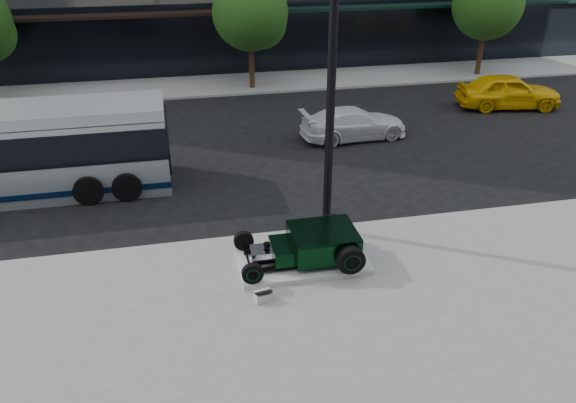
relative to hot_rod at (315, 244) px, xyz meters
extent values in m
plane|color=black|center=(-0.09, 3.80, -0.70)|extent=(120.00, 120.00, 0.00)
cube|color=gray|center=(-0.09, 17.80, -0.64)|extent=(70.00, 4.00, 0.12)
cube|color=black|center=(-10.09, 20.00, 1.30)|extent=(22.00, 0.50, 4.00)
cube|color=black|center=(12.91, 20.00, 1.30)|extent=(24.00, 0.50, 4.00)
cube|color=black|center=(-10.09, 19.40, 2.90)|extent=(22.00, 1.60, 0.15)
cube|color=black|center=(12.91, 19.40, 2.90)|extent=(24.00, 1.60, 0.15)
cylinder|color=black|center=(0.91, 16.80, 0.72)|extent=(0.28, 0.28, 2.60)
sphere|color=#0E330E|center=(0.91, 16.80, 3.22)|extent=(3.80, 3.80, 3.80)
sphere|color=#0E330E|center=(1.51, 17.10, 2.62)|extent=(2.60, 2.60, 2.60)
cylinder|color=black|center=(13.91, 16.80, 0.72)|extent=(0.28, 0.28, 2.60)
sphere|color=#0E330E|center=(13.91, 16.80, 3.22)|extent=(3.80, 3.80, 3.80)
sphere|color=#0E330E|center=(14.51, 17.10, 2.62)|extent=(2.60, 2.60, 2.60)
cube|color=silver|center=(-0.33, 0.00, -0.50)|extent=(3.40, 1.80, 0.15)
cube|color=black|center=(-0.33, -0.45, -0.33)|extent=(3.00, 0.08, 0.10)
cube|color=black|center=(-0.33, 0.45, -0.33)|extent=(3.00, 0.08, 0.10)
cube|color=black|center=(0.22, 0.00, 0.02)|extent=(1.70, 1.45, 0.62)
cube|color=black|center=(0.22, 0.00, 0.35)|extent=(1.70, 1.45, 0.06)
cube|color=black|center=(-0.88, 0.00, -0.10)|extent=(0.55, 1.05, 0.38)
cube|color=silver|center=(-1.43, 0.00, -0.15)|extent=(0.55, 0.55, 0.34)
cylinder|color=black|center=(-1.28, 0.00, 0.12)|extent=(0.18, 0.18, 0.10)
cylinder|color=black|center=(-1.78, 0.00, -0.27)|extent=(0.06, 1.55, 0.06)
cylinder|color=black|center=(0.72, -0.85, -0.07)|extent=(0.72, 0.24, 0.72)
cylinder|color=black|center=(0.72, -0.98, -0.07)|extent=(0.37, 0.02, 0.37)
torus|color=#093316|center=(0.72, -0.99, -0.07)|extent=(0.44, 0.02, 0.44)
cylinder|color=black|center=(0.72, 0.85, -0.07)|extent=(0.72, 0.24, 0.72)
cylinder|color=black|center=(0.72, 0.98, -0.07)|extent=(0.37, 0.02, 0.37)
torus|color=#093316|center=(0.72, 0.99, -0.07)|extent=(0.44, 0.02, 0.44)
cylinder|color=black|center=(-1.78, -0.78, -0.16)|extent=(0.54, 0.16, 0.54)
cylinder|color=black|center=(-1.78, -0.87, -0.16)|extent=(0.28, 0.02, 0.28)
torus|color=#093316|center=(-1.78, -0.88, -0.16)|extent=(0.34, 0.02, 0.34)
cylinder|color=black|center=(-1.78, 0.78, -0.16)|extent=(0.54, 0.16, 0.54)
cylinder|color=black|center=(-1.78, 0.87, -0.16)|extent=(0.28, 0.02, 0.28)
torus|color=#093316|center=(-1.78, 0.88, -0.16)|extent=(0.34, 0.02, 0.34)
cube|color=silver|center=(-1.62, -1.33, -0.47)|extent=(0.45, 0.37, 0.22)
cube|color=black|center=(-1.62, -1.33, -0.34)|extent=(0.45, 0.35, 0.15)
cylinder|color=black|center=(0.76, 1.60, 3.29)|extent=(0.23, 0.23, 7.74)
cylinder|color=black|center=(0.76, 1.60, -0.48)|extent=(0.43, 0.43, 0.19)
cube|color=black|center=(-3.58, 6.27, 0.85)|extent=(0.06, 2.30, 1.70)
cylinder|color=black|center=(-6.21, 4.97, -0.22)|extent=(0.96, 0.28, 0.96)
cylinder|color=black|center=(-6.21, 7.57, -0.22)|extent=(0.96, 0.28, 0.96)
cylinder|color=black|center=(-5.01, 4.97, -0.22)|extent=(0.96, 0.28, 0.96)
cylinder|color=black|center=(-5.01, 7.57, -0.22)|extent=(0.96, 0.28, 0.96)
imported|color=white|center=(3.93, 8.85, -0.06)|extent=(4.55, 2.13, 1.28)
imported|color=yellow|center=(12.37, 11.20, 0.11)|extent=(5.01, 2.70, 1.62)
camera|label=1|loc=(-3.29, -12.10, 7.78)|focal=35.00mm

